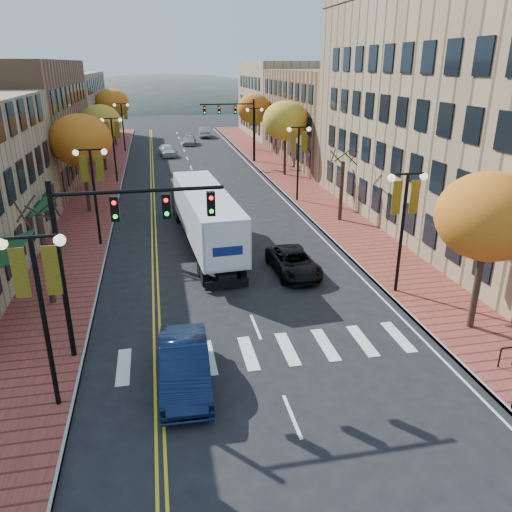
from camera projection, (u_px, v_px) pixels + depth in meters
ground at (278, 381)px, 18.02m from camera, size 200.00×200.00×0.00m
sidewalk_left at (100, 186)px, 46.05m from camera, size 4.00×85.00×0.15m
sidewalk_right at (288, 178)px, 49.36m from camera, size 4.00×85.00×0.15m
building_left_mid at (6, 124)px, 45.82m from camera, size 12.00×24.00×11.00m
building_left_far at (54, 109)px, 68.94m from camera, size 12.00×26.00×9.50m
building_right_near at (491, 115)px, 33.34m from camera, size 15.00×28.00×15.00m
building_right_mid at (347, 116)px, 58.01m from camera, size 15.00×24.00×10.00m
building_right_far at (296, 99)px, 77.94m from camera, size 15.00×20.00×11.00m
tree_left_a at (47, 261)px, 22.87m from camera, size 0.28×0.28×4.20m
tree_left_b at (81, 141)px, 36.34m from camera, size 4.48×4.48×7.21m
tree_left_c at (101, 122)px, 51.10m from camera, size 4.16×4.16×6.69m
tree_left_d at (112, 104)px, 67.36m from camera, size 4.61×4.61×7.42m
tree_right_a at (489, 217)px, 19.68m from camera, size 4.16×4.16×6.69m
tree_right_b at (341, 191)px, 35.32m from camera, size 0.28×0.28×4.20m
tree_right_c at (286, 121)px, 48.79m from camera, size 4.48×4.48×7.21m
tree_right_d at (254, 109)px, 63.47m from camera, size 4.35×4.35×7.00m
lamp_left_a at (39, 290)px, 15.09m from camera, size 1.96×0.36×6.05m
lamp_left_b at (93, 178)px, 29.72m from camera, size 1.96×0.36×6.05m
lamp_left_c at (113, 137)px, 46.17m from camera, size 1.96×0.36×6.05m
lamp_left_d at (122, 118)px, 62.63m from camera, size 1.96×0.36×6.05m
lamp_right_a at (404, 210)px, 23.33m from camera, size 1.96×0.36×6.05m
lamp_right_b at (298, 149)px, 39.79m from camera, size 1.96×0.36×6.05m
lamp_right_c at (255, 124)px, 56.24m from camera, size 1.96×0.36×6.05m
traffic_mast_near at (112, 235)px, 17.98m from camera, size 6.10×0.35×7.00m
traffic_mast_far at (237, 119)px, 55.64m from camera, size 6.10×0.34×7.00m
semi_truck at (203, 212)px, 30.68m from camera, size 3.34×15.03×3.73m
navy_sedan at (185, 366)px, 17.49m from camera, size 1.84×4.91×1.60m
black_suv at (294, 262)px, 26.98m from camera, size 2.36×4.78×1.31m
car_far_white at (167, 150)px, 61.24m from camera, size 2.17×4.35×1.42m
car_far_silver at (189, 140)px, 69.87m from camera, size 2.29×4.51×1.25m
car_far_oncoming at (204, 132)px, 77.08m from camera, size 1.68×4.55×1.49m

